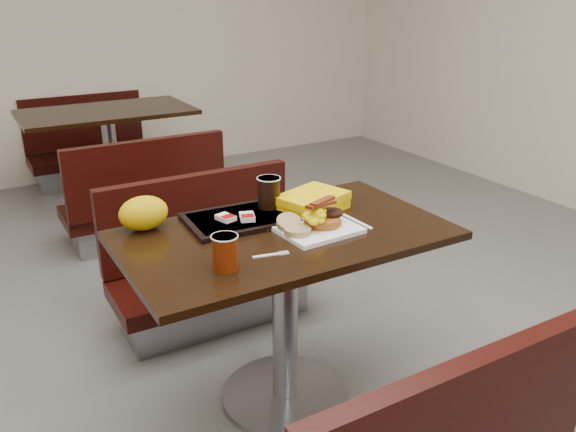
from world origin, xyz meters
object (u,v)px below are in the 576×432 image
bench_far_s (140,188)px  paper_bag (144,213)px  knife (357,221)px  pancake_stack (322,220)px  hashbrown_sleeve_left (226,218)px  table_near (285,319)px  hashbrown_sleeve_right (247,217)px  bench_far_n (90,142)px  coffee_cup_near (225,252)px  clamshell (312,202)px  platter (318,229)px  coffee_cup_far (269,193)px  bench_near_s (402,431)px  bench_near_n (214,257)px  fork (266,255)px  table_far (112,160)px  tray (240,219)px

bench_far_s → paper_bag: bearing=-105.2°
knife → pancake_stack: bearing=-97.5°
hashbrown_sleeve_left → table_near: bearing=-62.4°
hashbrown_sleeve_right → table_near: bearing=-38.4°
bench_far_n → pancake_stack: (0.14, -3.34, 0.42)m
coffee_cup_near → paper_bag: bearing=105.2°
clamshell → paper_bag: size_ratio=1.42×
platter → pancake_stack: pancake_stack is taller
clamshell → bench_far_s: bearing=77.8°
paper_bag → coffee_cup_far: bearing=-8.3°
bench_near_s → bench_far_s: same height
bench_near_n → pancake_stack: size_ratio=7.05×
fork → bench_near_s: bearing=-62.5°
bench_far_n → hashbrown_sleeve_left: hashbrown_sleeve_left is taller
bench_far_n → hashbrown_sleeve_left: 3.16m
table_near → coffee_cup_far: bearing=77.1°
paper_bag → hashbrown_sleeve_left: bearing=-21.8°
bench_near_s → hashbrown_sleeve_right: size_ratio=13.67×
pancake_stack → table_far: bearing=93.0°
table_far → pancake_stack: (0.14, -2.64, 0.41)m
bench_near_s → platter: platter is taller
bench_near_s → fork: fork is taller
table_far → tray: size_ratio=2.96×
bench_far_n → coffee_cup_far: (0.05, -3.09, 0.47)m
clamshell → bench_near_s: bearing=-122.6°
bench_far_n → hashbrown_sleeve_right: size_ratio=13.67×
bench_near_s → table_far: (0.00, 3.30, 0.02)m
pancake_stack → paper_bag: (-0.58, 0.33, 0.03)m
bench_far_n → hashbrown_sleeve_left: size_ratio=14.26×
bench_far_n → coffee_cup_near: 3.51m
platter → hashbrown_sleeve_right: bearing=130.8°
platter → pancake_stack: size_ratio=1.99×
hashbrown_sleeve_right → paper_bag: 0.38m
bench_far_s → paper_bag: (-0.44, -1.62, 0.45)m
coffee_cup_near → bench_near_s: bearing=-59.1°
fork → tray: bearing=90.9°
bench_far_n → clamshell: bearing=-86.3°
platter → fork: 0.28m
platter → tray: tray is taller
bench_far_n → coffee_cup_far: bearing=-89.1°
coffee_cup_near → hashbrown_sleeve_right: size_ratio=1.58×
hashbrown_sleeve_right → clamshell: (0.29, -0.00, 0.01)m
knife → table_far: bearing=-176.5°
pancake_stack → hashbrown_sleeve_right: (-0.22, 0.18, -0.00)m
bench_far_s → pancake_stack: 1.99m
pancake_stack → hashbrown_sleeve_right: size_ratio=1.94×
knife → tray: (-0.39, 0.23, 0.01)m
bench_near_s → clamshell: clamshell is taller
knife → tray: bearing=-123.5°
table_far → pancake_stack: pancake_stack is taller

